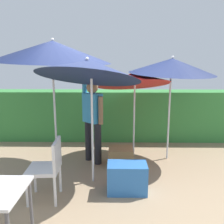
# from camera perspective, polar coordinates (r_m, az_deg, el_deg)

# --- Properties ---
(ground_plane) EXTENTS (24.00, 24.00, 0.00)m
(ground_plane) POSITION_cam_1_polar(r_m,az_deg,el_deg) (4.19, -0.07, -15.77)
(ground_plane) COLOR #9E8466
(hedge_row) EXTENTS (8.00, 0.70, 1.26)m
(hedge_row) POSITION_cam_1_polar(r_m,az_deg,el_deg) (6.07, 0.28, -0.72)
(hedge_row) COLOR #38843D
(hedge_row) RESTS_ON ground_plane
(umbrella_rainbow) EXTENTS (2.05, 2.05, 2.40)m
(umbrella_rainbow) POSITION_cam_1_polar(r_m,az_deg,el_deg) (4.27, -14.31, 14.11)
(umbrella_rainbow) COLOR silver
(umbrella_rainbow) RESTS_ON ground_plane
(umbrella_orange) EXTENTS (1.65, 1.63, 2.23)m
(umbrella_orange) POSITION_cam_1_polar(r_m,az_deg,el_deg) (3.64, -5.54, 10.29)
(umbrella_orange) COLOR silver
(umbrella_orange) RESTS_ON ground_plane
(umbrella_yellow) EXTENTS (1.51, 1.50, 1.96)m
(umbrella_yellow) POSITION_cam_1_polar(r_m,az_deg,el_deg) (4.80, 5.27, 8.01)
(umbrella_yellow) COLOR silver
(umbrella_yellow) RESTS_ON ground_plane
(umbrella_navy) EXTENTS (1.67, 1.67, 2.11)m
(umbrella_navy) POSITION_cam_1_polar(r_m,az_deg,el_deg) (4.72, 14.38, 10.79)
(umbrella_navy) COLOR silver
(umbrella_navy) RESTS_ON ground_plane
(person_vendor) EXTENTS (0.46, 0.45, 1.88)m
(person_vendor) POSITION_cam_1_polar(r_m,az_deg,el_deg) (4.54, -4.74, -1.02)
(person_vendor) COLOR black
(person_vendor) RESTS_ON ground_plane
(chair_plastic) EXTENTS (0.46, 0.46, 0.89)m
(chair_plastic) POSITION_cam_1_polar(r_m,az_deg,el_deg) (3.52, -15.23, -12.55)
(chair_plastic) COLOR silver
(chair_plastic) RESTS_ON ground_plane
(cooler_box) EXTENTS (0.60, 0.35, 0.46)m
(cooler_box) POSITION_cam_1_polar(r_m,az_deg,el_deg) (3.70, 3.68, -15.70)
(cooler_box) COLOR #2D6BB7
(cooler_box) RESTS_ON ground_plane
(crate_cardboard) EXTENTS (0.46, 0.39, 0.36)m
(crate_cardboard) POSITION_cam_1_polar(r_m,az_deg,el_deg) (4.56, 2.16, -10.90)
(crate_cardboard) COLOR #9E7A4C
(crate_cardboard) RESTS_ON ground_plane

